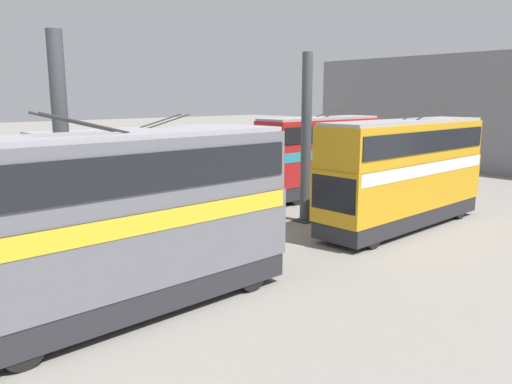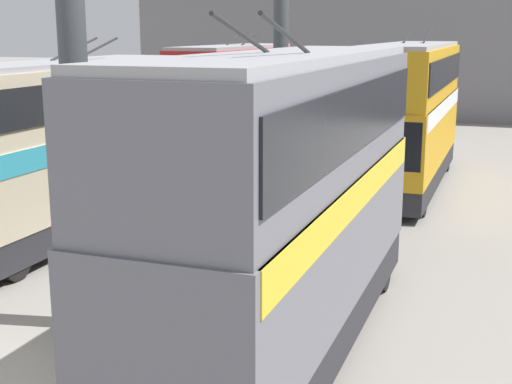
{
  "view_description": "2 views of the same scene",
  "coord_description": "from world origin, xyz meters",
  "px_view_note": "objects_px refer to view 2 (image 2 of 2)",
  "views": [
    {
      "loc": [
        -3.76,
        -16.72,
        6.29
      ],
      "look_at": [
        10.89,
        -0.74,
        2.16
      ],
      "focal_mm": 35.0,
      "sensor_mm": 36.0,
      "label": 1
    },
    {
      "loc": [
        -8.53,
        -7.65,
        5.7
      ],
      "look_at": [
        8.51,
        -1.45,
        1.57
      ],
      "focal_mm": 50.0,
      "sensor_mm": 36.0,
      "label": 2
    }
  ],
  "objects_px": {
    "person_aisle_foreground": "(87,305)",
    "person_by_right_row": "(148,209)",
    "bus_left_far": "(409,107)",
    "bus_right_near": "(64,138)",
    "bus_right_far": "(234,95)",
    "oil_drum": "(225,181)",
    "bus_left_near": "(289,188)",
    "person_aisle_midway": "(195,215)",
    "person_by_left_row": "(91,337)"
  },
  "relations": [
    {
      "from": "person_aisle_foreground",
      "to": "bus_left_far",
      "type": "bearing_deg",
      "value": -4.78
    },
    {
      "from": "bus_left_near",
      "to": "bus_right_near",
      "type": "distance_m",
      "value": 9.58
    },
    {
      "from": "bus_left_near",
      "to": "person_aisle_midway",
      "type": "distance_m",
      "value": 7.36
    },
    {
      "from": "bus_left_far",
      "to": "person_aisle_midway",
      "type": "xyz_separation_m",
      "value": [
        -9.07,
        4.36,
        -2.17
      ]
    },
    {
      "from": "bus_right_far",
      "to": "person_by_left_row",
      "type": "distance_m",
      "value": 21.15
    },
    {
      "from": "bus_right_far",
      "to": "oil_drum",
      "type": "height_order",
      "value": "bus_right_far"
    },
    {
      "from": "bus_left_far",
      "to": "person_by_left_row",
      "type": "bearing_deg",
      "value": 171.51
    },
    {
      "from": "bus_left_far",
      "to": "person_aisle_foreground",
      "type": "bearing_deg",
      "value": 167.98
    },
    {
      "from": "bus_right_near",
      "to": "bus_right_far",
      "type": "relative_size",
      "value": 1.1
    },
    {
      "from": "bus_left_near",
      "to": "bus_left_far",
      "type": "height_order",
      "value": "bus_left_near"
    },
    {
      "from": "bus_left_far",
      "to": "oil_drum",
      "type": "relative_size",
      "value": 12.15
    },
    {
      "from": "bus_left_far",
      "to": "person_aisle_midway",
      "type": "bearing_deg",
      "value": 154.33
    },
    {
      "from": "bus_right_far",
      "to": "person_aisle_foreground",
      "type": "xyz_separation_m",
      "value": [
        -19.12,
        -4.76,
        -2.01
      ]
    },
    {
      "from": "bus_right_far",
      "to": "person_by_left_row",
      "type": "relative_size",
      "value": 5.58
    },
    {
      "from": "bus_left_far",
      "to": "person_aisle_midway",
      "type": "height_order",
      "value": "bus_left_far"
    },
    {
      "from": "bus_left_far",
      "to": "oil_drum",
      "type": "xyz_separation_m",
      "value": [
        -3.2,
        5.89,
        -2.53
      ]
    },
    {
      "from": "bus_left_far",
      "to": "bus_right_near",
      "type": "bearing_deg",
      "value": 139.43
    },
    {
      "from": "bus_right_near",
      "to": "bus_left_far",
      "type": "bearing_deg",
      "value": -40.57
    },
    {
      "from": "bus_left_near",
      "to": "bus_left_far",
      "type": "xyz_separation_m",
      "value": [
        14.56,
        0.0,
        -0.06
      ]
    },
    {
      "from": "bus_left_near",
      "to": "bus_right_far",
      "type": "bearing_deg",
      "value": 24.46
    },
    {
      "from": "person_aisle_foreground",
      "to": "person_aisle_midway",
      "type": "xyz_separation_m",
      "value": [
        6.76,
        0.99,
        -0.07
      ]
    },
    {
      "from": "person_aisle_midway",
      "to": "bus_right_far",
      "type": "bearing_deg",
      "value": -110.54
    },
    {
      "from": "person_by_left_row",
      "to": "person_by_right_row",
      "type": "xyz_separation_m",
      "value": [
        7.57,
        3.08,
        0.05
      ]
    },
    {
      "from": "bus_right_far",
      "to": "person_by_right_row",
      "type": "height_order",
      "value": "bus_right_far"
    },
    {
      "from": "person_aisle_midway",
      "to": "person_by_right_row",
      "type": "relative_size",
      "value": 0.88
    },
    {
      "from": "bus_left_far",
      "to": "person_by_left_row",
      "type": "height_order",
      "value": "bus_left_far"
    },
    {
      "from": "person_by_left_row",
      "to": "person_aisle_midway",
      "type": "height_order",
      "value": "person_by_left_row"
    },
    {
      "from": "bus_right_near",
      "to": "person_aisle_midway",
      "type": "bearing_deg",
      "value": -83.54
    },
    {
      "from": "person_by_right_row",
      "to": "bus_left_far",
      "type": "bearing_deg",
      "value": -170.32
    },
    {
      "from": "bus_right_far",
      "to": "person_aisle_midway",
      "type": "xyz_separation_m",
      "value": [
        -12.37,
        -3.77,
        -2.07
      ]
    },
    {
      "from": "bus_left_near",
      "to": "bus_right_far",
      "type": "height_order",
      "value": "bus_left_near"
    },
    {
      "from": "person_by_right_row",
      "to": "bus_left_near",
      "type": "bearing_deg",
      "value": 88.0
    },
    {
      "from": "person_aisle_foreground",
      "to": "person_by_right_row",
      "type": "xyz_separation_m",
      "value": [
        6.39,
        2.25,
        0.06
      ]
    },
    {
      "from": "bus_left_far",
      "to": "person_by_left_row",
      "type": "xyz_separation_m",
      "value": [
        -17.0,
        2.54,
        -2.09
      ]
    },
    {
      "from": "bus_left_near",
      "to": "bus_left_far",
      "type": "relative_size",
      "value": 0.94
    },
    {
      "from": "person_by_left_row",
      "to": "bus_left_far",
      "type": "bearing_deg",
      "value": -159.91
    },
    {
      "from": "bus_right_near",
      "to": "bus_right_far",
      "type": "distance_m",
      "value": 12.79
    },
    {
      "from": "person_by_left_row",
      "to": "person_aisle_midway",
      "type": "relative_size",
      "value": 1.09
    },
    {
      "from": "bus_right_near",
      "to": "person_by_left_row",
      "type": "xyz_separation_m",
      "value": [
        -7.51,
        -5.59,
        -1.88
      ]
    },
    {
      "from": "person_by_left_row",
      "to": "bus_right_far",
      "type": "bearing_deg",
      "value": -136.04
    },
    {
      "from": "person_by_left_row",
      "to": "person_aisle_midway",
      "type": "xyz_separation_m",
      "value": [
        7.94,
        1.82,
        -0.08
      ]
    },
    {
      "from": "oil_drum",
      "to": "bus_right_near",
      "type": "bearing_deg",
      "value": 160.48
    },
    {
      "from": "bus_right_near",
      "to": "person_aisle_foreground",
      "type": "bearing_deg",
      "value": -143.07
    },
    {
      "from": "bus_left_far",
      "to": "person_by_right_row",
      "type": "height_order",
      "value": "bus_left_far"
    },
    {
      "from": "bus_right_far",
      "to": "person_by_right_row",
      "type": "distance_m",
      "value": 13.12
    },
    {
      "from": "bus_left_far",
      "to": "bus_right_near",
      "type": "relative_size",
      "value": 1.06
    },
    {
      "from": "bus_right_far",
      "to": "oil_drum",
      "type": "xyz_separation_m",
      "value": [
        -6.5,
        -2.23,
        -2.43
      ]
    },
    {
      "from": "person_by_left_row",
      "to": "person_aisle_midway",
      "type": "distance_m",
      "value": 8.14
    },
    {
      "from": "bus_left_far",
      "to": "bus_right_near",
      "type": "height_order",
      "value": "bus_left_far"
    },
    {
      "from": "bus_left_far",
      "to": "oil_drum",
      "type": "height_order",
      "value": "bus_left_far"
    }
  ]
}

